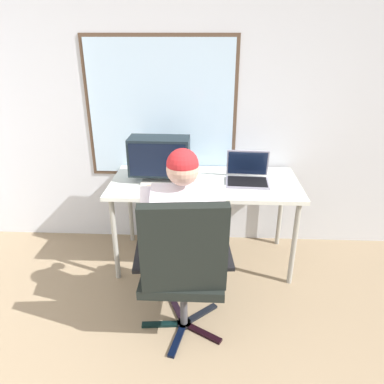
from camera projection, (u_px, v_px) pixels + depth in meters
wall_rear at (190, 102)px, 3.07m from camera, size 5.06×0.08×2.64m
desk at (205, 188)px, 2.94m from camera, size 1.52×0.71×0.75m
office_chair at (184, 264)px, 2.15m from camera, size 0.63×0.58×1.05m
person_seated at (183, 230)px, 2.37m from camera, size 0.56×0.78×1.26m
crt_monitor at (159, 157)px, 2.85m from camera, size 0.48×0.24×0.36m
laptop at (247, 173)px, 2.90m from camera, size 0.35×0.31×0.24m
wine_glass at (193, 177)px, 2.71m from camera, size 0.07×0.07×0.16m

